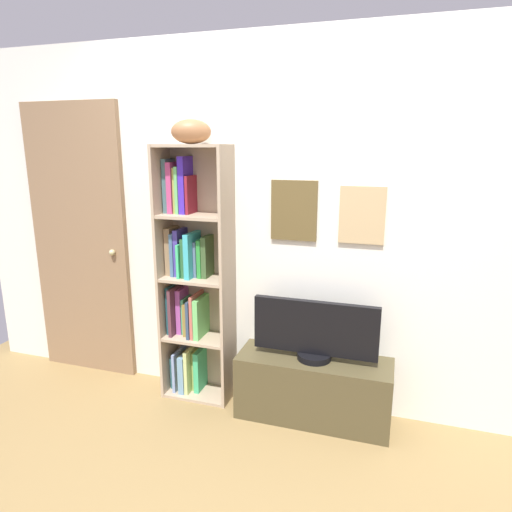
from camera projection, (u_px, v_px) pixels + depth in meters
name	position (u px, v px, depth m)	size (l,w,h in m)	color
ground	(213.00, 512.00, 2.24)	(5.20, 5.20, 0.04)	olive
back_wall	(275.00, 228.00, 2.99)	(4.80, 0.08, 2.46)	silver
bookshelf	(192.00, 282.00, 3.13)	(0.49, 0.26, 1.77)	tan
football	(191.00, 132.00, 2.84)	(0.25, 0.15, 0.15)	#92603A
tv_stand	(313.00, 389.00, 2.94)	(0.99, 0.35, 0.42)	#484026
television	(315.00, 331.00, 2.85)	(0.80, 0.22, 0.39)	black
door	(80.00, 243.00, 3.43)	(0.81, 0.09, 2.08)	#87694A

